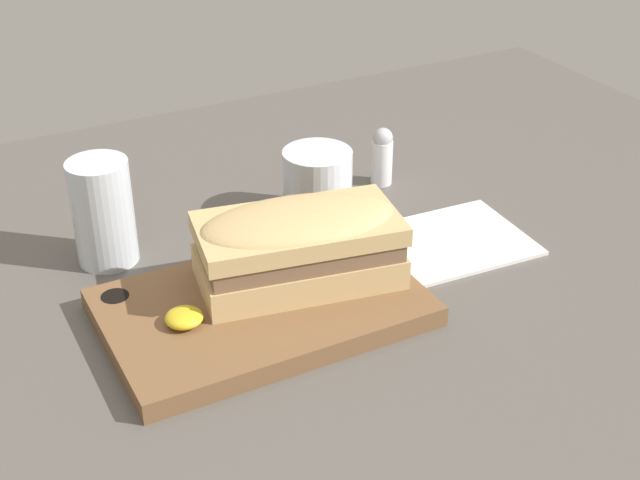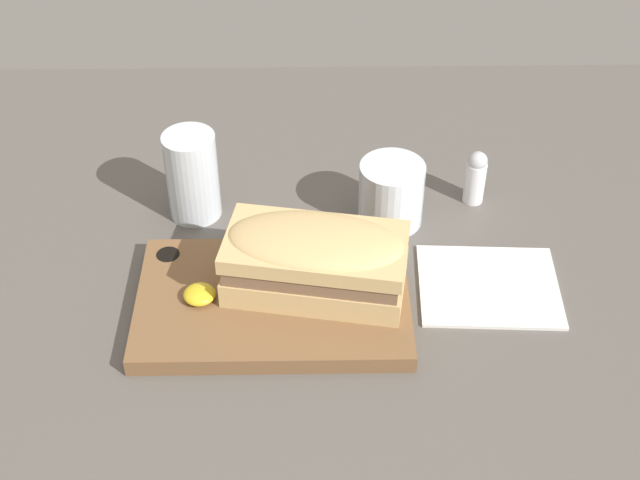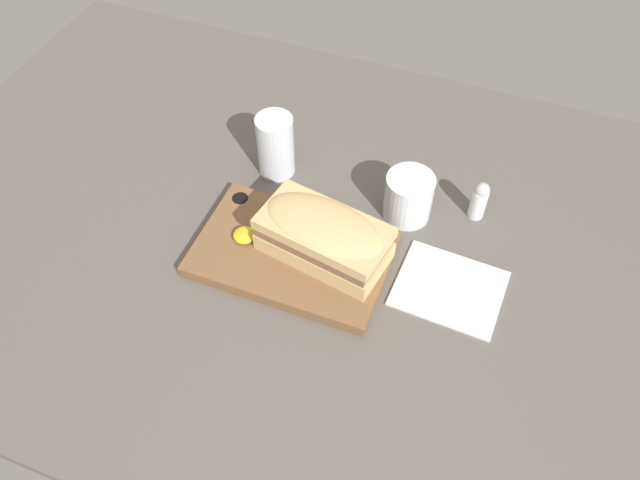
{
  "view_description": "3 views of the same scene",
  "coord_description": "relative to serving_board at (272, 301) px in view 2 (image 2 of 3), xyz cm",
  "views": [
    {
      "loc": [
        -27.69,
        -67.71,
        50.01
      ],
      "look_at": [
        6.15,
        -3.24,
        7.17
      ],
      "focal_mm": 50.0,
      "sensor_mm": 36.0,
      "label": 1
    },
    {
      "loc": [
        2.91,
        -72.72,
        69.47
      ],
      "look_at": [
        4.01,
        -2.12,
        8.81
      ],
      "focal_mm": 50.0,
      "sensor_mm": 36.0,
      "label": 2
    },
    {
      "loc": [
        23.15,
        -56.9,
        77.49
      ],
      "look_at": [
        3.26,
        -4.95,
        7.8
      ],
      "focal_mm": 35.0,
      "sensor_mm": 36.0,
      "label": 3
    }
  ],
  "objects": [
    {
      "name": "dining_table",
      "position": [
        1.09,
        5.29,
        -1.99
      ],
      "size": [
        140.03,
        91.45,
        2.0
      ],
      "color": "#56514C",
      "rests_on": "ground"
    },
    {
      "name": "serving_board",
      "position": [
        0.0,
        0.0,
        0.0
      ],
      "size": [
        28.75,
        18.45,
        2.03
      ],
      "color": "brown",
      "rests_on": "dining_table"
    },
    {
      "name": "sandwich",
      "position": [
        4.6,
        1.27,
        5.06
      ],
      "size": [
        20.05,
        12.67,
        7.58
      ],
      "rotation": [
        0.0,
        0.0,
        -0.18
      ],
      "color": "tan",
      "rests_on": "serving_board"
    },
    {
      "name": "mustard_dollop",
      "position": [
        -7.55,
        -0.51,
        1.66
      ],
      "size": [
        3.39,
        3.39,
        1.36
      ],
      "color": "gold",
      "rests_on": "serving_board"
    },
    {
      "name": "water_glass",
      "position": [
        -9.61,
        16.45,
        3.77
      ],
      "size": [
        6.13,
        6.13,
        10.99
      ],
      "color": "silver",
      "rests_on": "dining_table"
    },
    {
      "name": "wine_glass",
      "position": [
        13.6,
        14.75,
        2.6
      ],
      "size": [
        7.62,
        7.62,
        7.8
      ],
      "color": "silver",
      "rests_on": "dining_table"
    },
    {
      "name": "napkin",
      "position": [
        23.57,
        2.82,
        -0.79
      ],
      "size": [
        15.81,
        13.4,
        0.4
      ],
      "rotation": [
        0.0,
        0.0,
        -0.05
      ],
      "color": "white",
      "rests_on": "dining_table"
    },
    {
      "name": "salt_shaker",
      "position": [
        24.05,
        18.35,
        2.61
      ],
      "size": [
        2.49,
        2.49,
        7.04
      ],
      "color": "white",
      "rests_on": "dining_table"
    }
  ]
}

